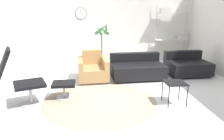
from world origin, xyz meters
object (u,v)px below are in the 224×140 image
shelf_unit (172,24)px  armchair_red (93,70)px  ottoman (64,87)px  potted_plant (102,45)px  couch_low (137,69)px  lounge_chair (10,71)px  couch_second (187,66)px  side_table (175,85)px

shelf_unit → armchair_red: bearing=-146.4°
ottoman → armchair_red: size_ratio=0.51×
potted_plant → shelf_unit: (2.47, 0.29, 0.65)m
couch_low → shelf_unit: shelf_unit is taller
lounge_chair → couch_second: 4.63m
potted_plant → shelf_unit: size_ratio=0.69×
armchair_red → couch_second: 2.71m
side_table → armchair_red: bearing=132.2°
lounge_chair → side_table: bearing=66.4°
couch_second → couch_low: bearing=3.5°
armchair_red → shelf_unit: bearing=-149.3°
side_table → lounge_chair: bearing=176.3°
side_table → couch_low: bearing=101.5°
lounge_chair → armchair_red: lounge_chair is taller
lounge_chair → potted_plant: 3.68m
ottoman → couch_second: size_ratio=0.41×
side_table → ottoman: bearing=166.3°
lounge_chair → ottoman: lounge_chair is taller
ottoman → couch_second: 3.61m
armchair_red → potted_plant: 1.68m
lounge_chair → potted_plant: (1.95, 3.12, -0.05)m
ottoman → potted_plant: 2.99m
lounge_chair → side_table: size_ratio=2.77×
armchair_red → couch_low: 1.21m
ottoman → shelf_unit: bearing=41.5°
lounge_chair → couch_low: bearing=99.3°
potted_plant → armchair_red: bearing=-103.2°
potted_plant → couch_second: bearing=-31.5°
potted_plant → couch_low: bearing=-61.8°
lounge_chair → side_table: lounge_chair is taller
potted_plant → shelf_unit: 2.57m
ottoman → potted_plant: size_ratio=0.33×
side_table → shelf_unit: (1.27, 3.61, 0.92)m
armchair_red → side_table: size_ratio=2.09×
lounge_chair → side_table: 3.16m
lounge_chair → potted_plant: bearing=128.1°
lounge_chair → shelf_unit: 5.61m
lounge_chair → couch_low: 3.22m
lounge_chair → ottoman: bearing=90.0°
armchair_red → potted_plant: (0.37, 1.59, 0.40)m
lounge_chair → side_table: (3.14, -0.20, -0.32)m
shelf_unit → side_table: bearing=-109.4°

